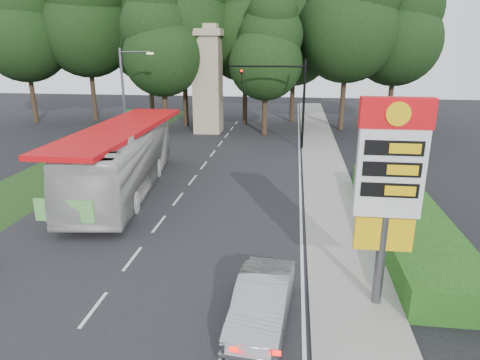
# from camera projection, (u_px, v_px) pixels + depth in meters

# --- Properties ---
(ground) EXTENTS (120.00, 120.00, 0.00)m
(ground) POSITION_uv_depth(u_px,v_px,m) (87.00, 319.00, 13.49)
(ground) COLOR black
(ground) RESTS_ON ground
(road_surface) EXTENTS (14.00, 80.00, 0.02)m
(road_surface) POSITION_uv_depth(u_px,v_px,m) (183.00, 193.00, 24.82)
(road_surface) COLOR black
(road_surface) RESTS_ON ground
(sidewalk_right) EXTENTS (3.00, 80.00, 0.12)m
(sidewalk_right) POSITION_uv_depth(u_px,v_px,m) (331.00, 199.00, 23.79)
(sidewalk_right) COLOR gray
(sidewalk_right) RESTS_ON ground
(grass_verge_left) EXTENTS (5.00, 50.00, 0.02)m
(grass_verge_left) POSITION_uv_depth(u_px,v_px,m) (78.00, 161.00, 31.63)
(grass_verge_left) COLOR #193814
(grass_verge_left) RESTS_ON ground
(hedge) EXTENTS (3.00, 14.00, 1.20)m
(hedge) POSITION_uv_depth(u_px,v_px,m) (406.00, 221.00, 19.49)
(hedge) COLOR #194512
(hedge) RESTS_ON ground
(gas_station_pylon) EXTENTS (2.10, 0.45, 6.85)m
(gas_station_pylon) POSITION_uv_depth(u_px,v_px,m) (390.00, 177.00, 12.92)
(gas_station_pylon) COLOR #59595E
(gas_station_pylon) RESTS_ON ground
(traffic_signal_mast) EXTENTS (6.10, 0.35, 7.20)m
(traffic_signal_mast) POSITION_uv_depth(u_px,v_px,m) (288.00, 91.00, 34.06)
(traffic_signal_mast) COLOR black
(traffic_signal_mast) RESTS_ON ground
(streetlight_signs) EXTENTS (2.75, 0.98, 8.00)m
(streetlight_signs) POSITION_uv_depth(u_px,v_px,m) (126.00, 95.00, 33.77)
(streetlight_signs) COLOR #59595E
(streetlight_signs) RESTS_ON ground
(monument) EXTENTS (3.00, 3.00, 10.05)m
(monument) POSITION_uv_depth(u_px,v_px,m) (208.00, 79.00, 40.52)
(monument) COLOR gray
(monument) RESTS_ON ground
(tree_far_west) EXTENTS (8.96, 8.96, 17.60)m
(tree_far_west) POSITION_uv_depth(u_px,v_px,m) (22.00, 19.00, 44.05)
(tree_far_west) COLOR #2D2116
(tree_far_west) RESTS_ON ground
(tree_west_mid) EXTENTS (9.80, 9.80, 19.25)m
(tree_west_mid) POSITION_uv_depth(u_px,v_px,m) (85.00, 10.00, 44.92)
(tree_west_mid) COLOR #2D2116
(tree_west_mid) RESTS_ON ground
(tree_west_near) EXTENTS (8.40, 8.40, 16.50)m
(tree_west_near) POSITION_uv_depth(u_px,v_px,m) (147.00, 27.00, 46.60)
(tree_west_near) COLOR #2D2116
(tree_west_near) RESTS_ON ground
(tree_center_left) EXTENTS (10.08, 10.08, 19.80)m
(tree_center_left) POSITION_uv_depth(u_px,v_px,m) (182.00, 4.00, 41.61)
(tree_center_left) COLOR #2D2116
(tree_center_left) RESTS_ON ground
(tree_center_right) EXTENTS (9.24, 9.24, 18.15)m
(tree_center_right) POSITION_uv_depth(u_px,v_px,m) (245.00, 15.00, 43.09)
(tree_center_right) COLOR #2D2116
(tree_center_right) RESTS_ON ground
(tree_east_near) EXTENTS (8.12, 8.12, 15.95)m
(tree_east_near) POSITION_uv_depth(u_px,v_px,m) (295.00, 30.00, 44.79)
(tree_east_near) COLOR #2D2116
(tree_east_near) RESTS_ON ground
(tree_east_mid) EXTENTS (9.52, 9.52, 18.70)m
(tree_east_mid) POSITION_uv_depth(u_px,v_px,m) (349.00, 9.00, 39.90)
(tree_east_mid) COLOR #2D2116
(tree_east_mid) RESTS_ON ground
(tree_far_east) EXTENTS (8.68, 8.68, 17.05)m
(tree_far_east) POSITION_uv_depth(u_px,v_px,m) (399.00, 22.00, 41.50)
(tree_far_east) COLOR #2D2116
(tree_far_east) RESTS_ON ground
(tree_monument_left) EXTENTS (7.28, 7.28, 14.30)m
(tree_monument_left) POSITION_uv_depth(u_px,v_px,m) (162.00, 39.00, 38.97)
(tree_monument_left) COLOR #2D2116
(tree_monument_left) RESTS_ON ground
(tree_monument_right) EXTENTS (6.72, 6.72, 13.20)m
(tree_monument_right) POSITION_uv_depth(u_px,v_px,m) (266.00, 47.00, 38.51)
(tree_monument_right) COLOR #2D2116
(tree_monument_right) RESTS_ON ground
(transit_bus) EXTENTS (4.92, 14.04, 3.83)m
(transit_bus) POSITION_uv_depth(u_px,v_px,m) (123.00, 159.00, 24.76)
(transit_bus) COLOR silver
(transit_bus) RESTS_ON ground
(sedan_silver) EXTENTS (1.97, 4.67, 1.50)m
(sedan_silver) POSITION_uv_depth(u_px,v_px,m) (262.00, 302.00, 13.10)
(sedan_silver) COLOR #97999E
(sedan_silver) RESTS_ON ground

